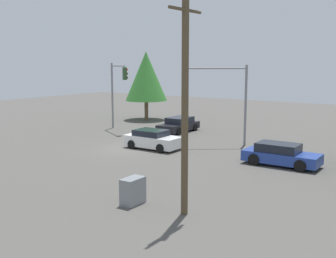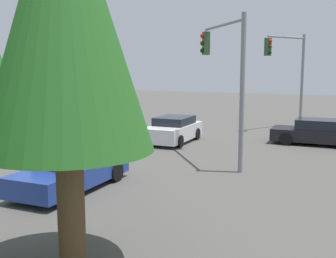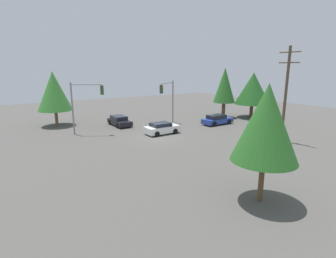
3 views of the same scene
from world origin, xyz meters
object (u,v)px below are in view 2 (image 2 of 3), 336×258
Objects in this scene: sedan_blue at (73,169)px; traffic_signal_cross at (289,64)px; traffic_signal_main at (225,63)px; sedan_white at (173,130)px; sedan_dark at (317,132)px.

traffic_signal_cross is (-4.42, -16.54, 3.45)m from sedan_blue.
traffic_signal_main is (-3.36, -5.80, 3.44)m from sedan_blue.
sedan_white is 0.68× the size of traffic_signal_main.
traffic_signal_main reaches higher than sedan_blue.
sedan_dark is 0.98× the size of sedan_blue.
traffic_signal_cross reaches higher than sedan_dark.
sedan_blue is at bearing 113.55° from traffic_signal_main.
traffic_signal_cross is (-4.76, -7.36, 3.44)m from sedan_white.
traffic_signal_cross reaches higher than sedan_blue.
sedan_blue is (6.67, 11.50, 0.02)m from sedan_dark.
sedan_blue reaches higher than sedan_dark.
sedan_blue is (-0.33, 9.18, -0.01)m from sedan_white.
sedan_dark is at bearing -66.51° from traffic_signal_main.
traffic_signal_cross is at bearing -104.96° from sedan_blue.
traffic_signal_main is (3.31, 5.69, 3.46)m from sedan_dark.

